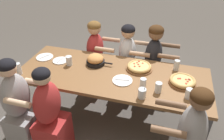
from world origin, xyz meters
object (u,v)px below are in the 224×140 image
(pizza_board_second, at_px, (182,81))
(drinking_glass_a, at_px, (158,88))
(empty_plate_c, at_px, (122,80))
(diner_far_center, at_px, (127,63))
(diner_near_left, at_px, (20,109))
(skillet_bowl, at_px, (96,60))
(empty_plate_a, at_px, (60,61))
(drinking_glass_c, at_px, (69,61))
(drinking_glass_b, at_px, (189,94))
(empty_plate_b, at_px, (45,57))
(drinking_glass_d, at_px, (177,65))
(diner_near_midleft, at_px, (50,117))
(diner_far_midright, at_px, (152,65))
(drinking_glass_f, at_px, (143,83))
(diner_far_midleft, at_px, (96,58))
(pizza_board_main, at_px, (139,67))
(drinking_glass_e, at_px, (19,69))
(cocktail_glass_blue, at_px, (142,94))

(pizza_board_second, distance_m, drinking_glass_a, 0.34)
(empty_plate_c, height_order, drinking_glass_a, drinking_glass_a)
(diner_far_center, bearing_deg, diner_near_left, -34.75)
(skillet_bowl, relative_size, empty_plate_a, 1.72)
(drinking_glass_c, xyz_separation_m, diner_far_center, (0.63, 0.63, -0.29))
(drinking_glass_b, bearing_deg, empty_plate_b, 169.94)
(skillet_bowl, distance_m, drinking_glass_a, 0.91)
(pizza_board_second, distance_m, empty_plate_c, 0.68)
(drinking_glass_d, xyz_separation_m, diner_near_midleft, (-1.24, -0.96, -0.30))
(empty_plate_b, distance_m, diner_far_midright, 1.53)
(skillet_bowl, distance_m, empty_plate_c, 0.50)
(drinking_glass_f, bearing_deg, pizza_board_second, 23.39)
(drinking_glass_b, xyz_separation_m, diner_far_midleft, (-1.34, 0.88, -0.28))
(diner_near_midleft, bearing_deg, diner_far_midright, -34.92)
(drinking_glass_f, bearing_deg, pizza_board_main, 106.54)
(diner_far_midleft, bearing_deg, drinking_glass_e, -32.06)
(empty_plate_a, bearing_deg, diner_near_left, -100.38)
(drinking_glass_c, bearing_deg, diner_far_midright, 31.87)
(pizza_board_second, relative_size, drinking_glass_b, 2.81)
(diner_near_left, bearing_deg, skillet_bowl, -36.83)
(empty_plate_b, height_order, drinking_glass_d, drinking_glass_d)
(pizza_board_main, xyz_separation_m, drinking_glass_f, (0.10, -0.35, 0.01))
(drinking_glass_d, bearing_deg, diner_far_center, 152.11)
(empty_plate_b, bearing_deg, drinking_glass_b, -10.06)
(empty_plate_a, relative_size, drinking_glass_a, 1.72)
(empty_plate_c, height_order, diner_near_midleft, diner_near_midleft)
(drinking_glass_a, relative_size, drinking_glass_f, 1.09)
(drinking_glass_f, bearing_deg, diner_far_midleft, 136.11)
(skillet_bowl, xyz_separation_m, drinking_glass_b, (1.15, -0.37, -0.01))
(skillet_bowl, relative_size, diner_far_center, 0.31)
(drinking_glass_b, height_order, drinking_glass_e, drinking_glass_e)
(skillet_bowl, relative_size, drinking_glass_d, 2.57)
(pizza_board_second, distance_m, cocktail_glass_blue, 0.54)
(empty_plate_b, bearing_deg, skillet_bowl, 2.76)
(diner_near_midleft, xyz_separation_m, diner_far_midright, (0.93, 1.33, 0.02))
(empty_plate_b, height_order, diner_near_midleft, diner_near_midleft)
(empty_plate_b, distance_m, empty_plate_c, 1.16)
(empty_plate_b, height_order, drinking_glass_a, drinking_glass_a)
(pizza_board_main, distance_m, drinking_glass_e, 1.45)
(empty_plate_b, relative_size, drinking_glass_b, 2.06)
(empty_plate_c, distance_m, drinking_glass_a, 0.43)
(skillet_bowl, relative_size, diner_far_midright, 0.30)
(empty_plate_a, distance_m, drinking_glass_b, 1.65)
(empty_plate_a, xyz_separation_m, diner_far_midleft, (0.28, 0.57, -0.24))
(diner_far_center, distance_m, diner_near_left, 1.62)
(skillet_bowl, height_order, diner_near_midleft, diner_near_midleft)
(skillet_bowl, bearing_deg, diner_far_midleft, 110.40)
(pizza_board_second, relative_size, empty_plate_a, 1.54)
(empty_plate_c, xyz_separation_m, cocktail_glass_blue, (0.26, -0.23, 0.04))
(drinking_glass_c, height_order, diner_far_midleft, diner_far_midleft)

